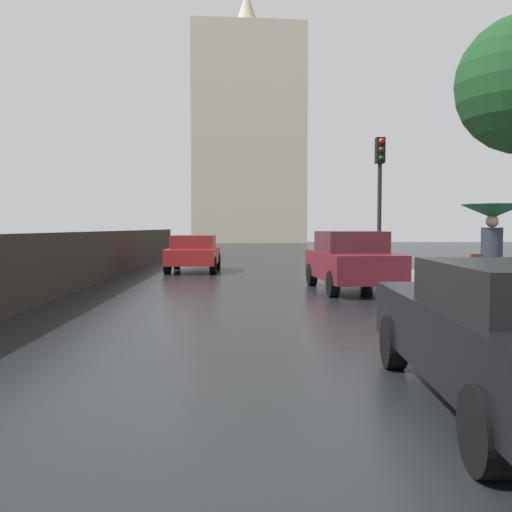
{
  "coord_description": "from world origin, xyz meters",
  "views": [
    {
      "loc": [
        0.09,
        -4.2,
        1.66
      ],
      "look_at": [
        0.34,
        6.3,
        1.13
      ],
      "focal_mm": 40.17,
      "sensor_mm": 36.0,
      "label": 1
    }
  ],
  "objects": [
    {
      "name": "traffic_light",
      "position": [
        4.14,
        12.62,
        3.03
      ],
      "size": [
        0.26,
        0.39,
        4.15
      ],
      "color": "black",
      "rests_on": "sidewalk_strip"
    },
    {
      "name": "car_maroon_near_kerb",
      "position": [
        2.94,
        10.71,
        0.8
      ],
      "size": [
        2.03,
        4.19,
        1.55
      ],
      "rotation": [
        0.0,
        0.0,
        0.07
      ],
      "color": "maroon",
      "rests_on": "ground"
    },
    {
      "name": "car_red_far_ahead",
      "position": [
        -1.74,
        17.29,
        0.71
      ],
      "size": [
        1.89,
        3.84,
        1.36
      ],
      "rotation": [
        0.0,
        0.0,
        3.12
      ],
      "color": "maroon",
      "rests_on": "ground"
    },
    {
      "name": "distant_tower",
      "position": [
        0.59,
        59.07,
        11.74
      ],
      "size": [
        12.57,
        8.51,
        27.4
      ],
      "color": "beige",
      "rests_on": "ground"
    },
    {
      "name": "pedestrian_with_umbrella_near",
      "position": [
        4.71,
        6.29,
        1.71
      ],
      "size": [
        1.13,
        1.13,
        1.94
      ],
      "rotation": [
        0.0,
        0.0,
        3.07
      ],
      "color": "black",
      "rests_on": "sidewalk_strip"
    },
    {
      "name": "ground",
      "position": [
        0.0,
        0.0,
        0.0
      ],
      "size": [
        120.0,
        120.0,
        0.0
      ],
      "primitive_type": "plane",
      "color": "black"
    }
  ]
}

